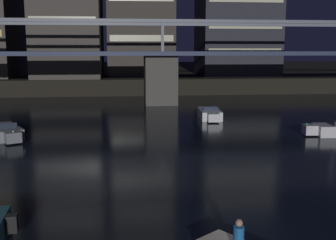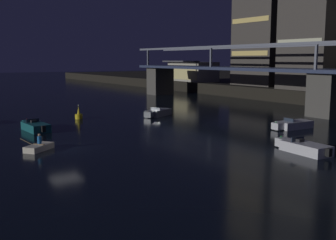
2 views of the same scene
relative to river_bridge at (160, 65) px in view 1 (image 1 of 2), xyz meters
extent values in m
plane|color=black|center=(0.00, -34.47, -4.44)|extent=(400.00, 400.00, 0.00)
cube|color=black|center=(0.00, 48.01, -3.34)|extent=(240.00, 80.00, 2.20)
cube|color=#4C4944|center=(0.00, 0.01, -1.67)|extent=(3.60, 4.40, 5.55)
cube|color=#2D3856|center=(0.00, 0.01, 1.33)|extent=(85.67, 6.40, 0.45)
cube|color=slate|center=(0.00, -2.89, 4.76)|extent=(85.67, 0.36, 0.36)
cube|color=slate|center=(0.00, 2.91, 4.76)|extent=(85.67, 0.36, 0.36)
cube|color=slate|center=(0.00, -2.89, 3.16)|extent=(0.30, 0.30, 3.20)
cube|color=beige|center=(-12.06, 8.68, 5.57)|extent=(8.66, 0.10, 0.90)
cube|color=beige|center=(-1.56, 12.79, 3.37)|extent=(9.17, 0.10, 0.90)
cube|color=#282833|center=(13.42, 16.73, 7.02)|extent=(11.79, 9.85, 18.52)
cube|color=beige|center=(13.42, 11.76, 1.46)|extent=(10.84, 0.10, 0.90)
cube|color=beige|center=(13.42, 11.76, 5.17)|extent=(10.84, 0.10, 0.90)
cube|color=silver|center=(3.59, -10.73, -4.04)|extent=(2.03, 4.01, 0.80)
cube|color=silver|center=(3.45, -13.13, -3.99)|extent=(1.04, 0.96, 0.70)
cube|color=#283342|center=(3.54, -11.58, -3.46)|extent=(1.35, 0.18, 0.36)
cube|color=#262628|center=(3.56, -11.33, -3.52)|extent=(0.58, 0.43, 0.24)
cube|color=black|center=(3.72, -8.58, -3.94)|extent=(0.38, 0.38, 0.60)
sphere|color=#33D84C|center=(3.44, -13.38, -3.56)|extent=(0.12, 0.12, 0.12)
cube|color=gray|center=(-12.67, -17.47, -4.04)|extent=(3.42, 4.30, 0.80)
cube|color=gray|center=(-11.54, -19.59, -3.99)|extent=(1.30, 1.26, 0.70)
cube|color=#283342|center=(-12.27, -18.22, -3.46)|extent=(1.24, 0.72, 0.36)
cube|color=#262628|center=(-12.39, -18.00, -3.52)|extent=(0.68, 0.62, 0.24)
sphere|color=beige|center=(-11.42, -19.81, -3.56)|extent=(0.12, 0.12, 0.12)
cube|color=silver|center=(9.31, -19.10, -3.99)|extent=(0.97, 1.05, 0.70)
cube|color=#283342|center=(10.86, -19.21, -3.46)|extent=(0.20, 1.35, 0.36)
cube|color=#262628|center=(11.11, -19.23, -3.52)|extent=(0.44, 0.59, 0.24)
sphere|color=#33D84C|center=(9.06, -19.08, -3.56)|extent=(0.12, 0.12, 0.12)
cube|color=black|center=(-7.85, -33.84, -3.94)|extent=(0.38, 0.38, 0.60)
cylinder|color=#1E66B2|center=(-0.81, -36.25, -3.60)|extent=(0.32, 0.32, 0.60)
sphere|color=tan|center=(-0.81, -36.25, -3.19)|extent=(0.22, 0.22, 0.22)
camera|label=1|loc=(-4.01, -47.13, 1.76)|focal=43.76mm
camera|label=2|loc=(31.64, -45.32, 2.83)|focal=43.54mm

